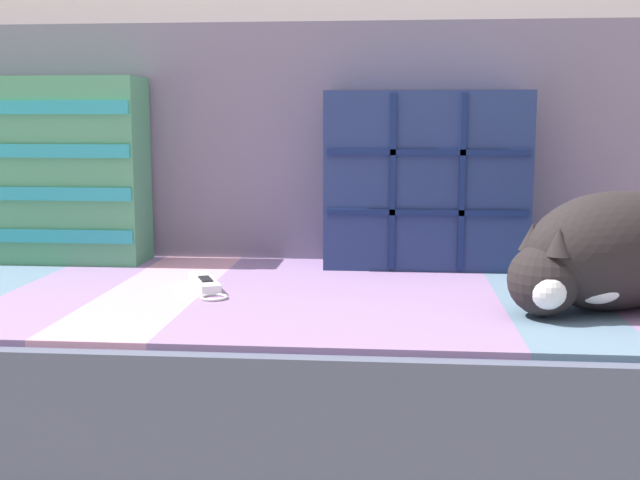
% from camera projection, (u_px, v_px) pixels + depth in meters
% --- Properties ---
extents(couch, '(1.87, 0.89, 0.38)m').
position_uv_depth(couch, '(304.00, 386.00, 1.53)').
color(couch, '#3D3838').
rests_on(couch, ground_plane).
extents(sofa_backrest, '(1.83, 0.14, 0.52)m').
position_uv_depth(sofa_backrest, '(321.00, 142.00, 1.84)').
color(sofa_backrest, slate).
rests_on(sofa_backrest, couch).
extents(throw_pillow_quilted, '(0.42, 0.14, 0.37)m').
position_uv_depth(throw_pillow_quilted, '(426.00, 180.00, 1.68)').
color(throw_pillow_quilted, navy).
rests_on(throw_pillow_quilted, couch).
extents(throw_pillow_striped, '(0.47, 0.14, 0.40)m').
position_uv_depth(throw_pillow_striped, '(37.00, 170.00, 1.76)').
color(throw_pillow_striped, '#4C9366').
rests_on(throw_pillow_striped, couch).
extents(sleeping_cat, '(0.38, 0.32, 0.20)m').
position_uv_depth(sleeping_cat, '(606.00, 255.00, 1.30)').
color(sleeping_cat, black).
rests_on(sleeping_cat, couch).
extents(game_remote_far, '(0.12, 0.20, 0.02)m').
position_uv_depth(game_remote_far, '(205.00, 284.00, 1.48)').
color(game_remote_far, white).
rests_on(game_remote_far, couch).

